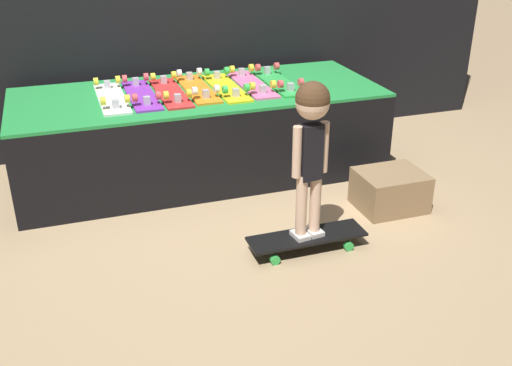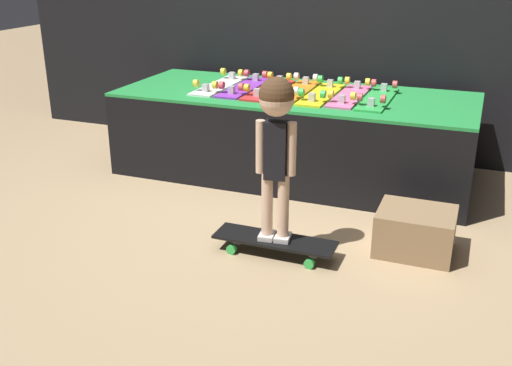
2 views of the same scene
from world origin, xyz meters
name	(u,v)px [view 1 (image 1 of 2)]	position (x,y,z in m)	size (l,w,h in m)	color
ground_plane	(224,207)	(0.00, 0.00, 0.00)	(16.00, 16.00, 0.00)	tan
display_rack	(200,133)	(0.00, 0.57, 0.30)	(2.46, 0.98, 0.59)	black
skateboard_white_on_rack	(112,97)	(-0.57, 0.57, 0.61)	(0.18, 0.70, 0.09)	white
skateboard_purple_on_rack	(141,94)	(-0.38, 0.58, 0.61)	(0.18, 0.70, 0.09)	purple
skateboard_red_on_rack	(170,91)	(-0.19, 0.57, 0.61)	(0.18, 0.70, 0.09)	red
skateboard_orange_on_rack	(197,87)	(0.00, 0.60, 0.61)	(0.18, 0.70, 0.09)	orange
skateboard_yellow_on_rack	(226,86)	(0.19, 0.57, 0.61)	(0.18, 0.70, 0.09)	yellow
skateboard_pink_on_rack	(252,83)	(0.38, 0.59, 0.61)	(0.18, 0.70, 0.09)	pink
skateboard_green_on_rack	(278,81)	(0.57, 0.57, 0.61)	(0.18, 0.70, 0.09)	green
skateboard_on_floor	(307,238)	(0.29, -0.65, 0.07)	(0.66, 0.19, 0.09)	black
child	(311,131)	(0.29, -0.65, 0.70)	(0.21, 0.18, 0.87)	silver
storage_box	(390,190)	(0.98, -0.34, 0.12)	(0.40, 0.34, 0.24)	#8E704C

